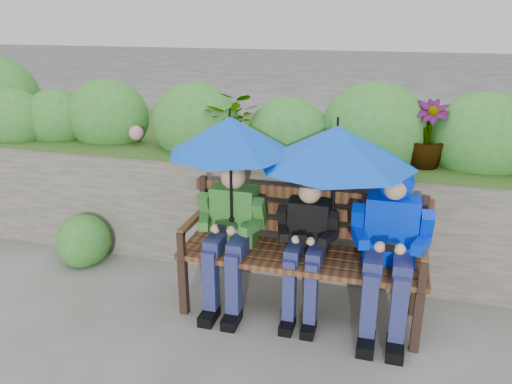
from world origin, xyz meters
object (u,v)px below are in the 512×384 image
(boy_left, at_px, (231,228))
(umbrella_left, at_px, (230,135))
(park_bench, at_px, (303,245))
(boy_right, at_px, (390,237))
(boy_middle, at_px, (306,241))
(umbrella_right, at_px, (337,145))

(boy_left, distance_m, umbrella_left, 0.73)
(park_bench, xyz_separation_m, boy_right, (0.64, -0.08, 0.18))
(boy_left, bearing_deg, boy_middle, 0.81)
(umbrella_left, height_order, umbrella_right, umbrella_left)
(umbrella_right, bearing_deg, boy_right, -8.98)
(umbrella_right, bearing_deg, boy_middle, -159.51)
(boy_right, bearing_deg, umbrella_right, 171.02)
(boy_middle, distance_m, umbrella_left, 0.96)
(boy_left, bearing_deg, boy_right, 0.37)
(park_bench, xyz_separation_m, boy_middle, (0.04, -0.08, 0.07))
(umbrella_left, bearing_deg, boy_left, 143.88)
(boy_right, height_order, umbrella_right, umbrella_right)
(park_bench, height_order, boy_left, boy_left)
(park_bench, relative_size, umbrella_right, 1.64)
(boy_middle, distance_m, boy_right, 0.60)
(boy_middle, xyz_separation_m, boy_right, (0.60, -0.00, 0.11))
(park_bench, xyz_separation_m, boy_left, (-0.55, -0.09, 0.11))
(umbrella_left, distance_m, umbrella_right, 0.76)
(boy_left, distance_m, boy_right, 1.19)
(boy_middle, relative_size, boy_right, 0.89)
(park_bench, bearing_deg, boy_middle, -63.97)
(park_bench, relative_size, boy_middle, 1.69)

